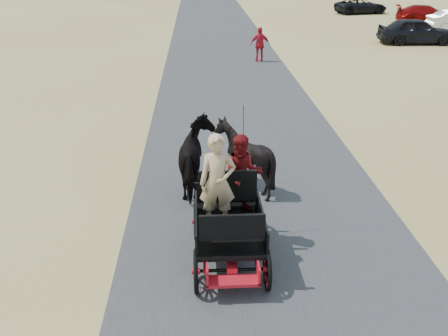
{
  "coord_description": "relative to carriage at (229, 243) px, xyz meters",
  "views": [
    {
      "loc": [
        -1.4,
        -7.94,
        5.51
      ],
      "look_at": [
        -0.88,
        1.64,
        1.2
      ],
      "focal_mm": 40.0,
      "sensor_mm": 36.0,
      "label": 1
    }
  ],
  "objects": [
    {
      "name": "ground",
      "position": [
        0.88,
        -0.04,
        -0.36
      ],
      "size": [
        140.0,
        140.0,
        0.0
      ],
      "primitive_type": "plane",
      "color": "tan"
    },
    {
      "name": "road",
      "position": [
        0.88,
        -0.04,
        -0.35
      ],
      "size": [
        6.0,
        140.0,
        0.01
      ],
      "primitive_type": "cube",
      "color": "#38383A",
      "rests_on": "ground"
    },
    {
      "name": "carriage",
      "position": [
        0.0,
        0.0,
        0.0
      ],
      "size": [
        1.3,
        2.4,
        0.72
      ],
      "primitive_type": null,
      "color": "black",
      "rests_on": "ground"
    },
    {
      "name": "horse_left",
      "position": [
        -0.55,
        3.0,
        0.49
      ],
      "size": [
        0.91,
        2.01,
        1.7
      ],
      "primitive_type": "imported",
      "rotation": [
        0.0,
        0.0,
        3.14
      ],
      "color": "black",
      "rests_on": "ground"
    },
    {
      "name": "horse_right",
      "position": [
        0.55,
        3.0,
        0.49
      ],
      "size": [
        1.37,
        1.54,
        1.7
      ],
      "primitive_type": "imported",
      "rotation": [
        0.0,
        0.0,
        3.14
      ],
      "color": "black",
      "rests_on": "ground"
    },
    {
      "name": "driver_man",
      "position": [
        -0.2,
        0.05,
        1.26
      ],
      "size": [
        0.66,
        0.43,
        1.8
      ],
      "primitive_type": "imported",
      "color": "tan",
      "rests_on": "carriage"
    },
    {
      "name": "passenger_woman",
      "position": [
        0.3,
        0.6,
        1.15
      ],
      "size": [
        0.77,
        0.6,
        1.58
      ],
      "primitive_type": "imported",
      "color": "#660C0F",
      "rests_on": "carriage"
    },
    {
      "name": "pedestrian",
      "position": [
        2.7,
        17.55,
        0.5
      ],
      "size": [
        1.01,
        0.43,
        1.73
      ],
      "primitive_type": "imported",
      "rotation": [
        0.0,
        0.0,
        3.15
      ],
      "color": "red",
      "rests_on": "ground"
    },
    {
      "name": "car_a",
      "position": [
        12.69,
        22.03,
        0.4
      ],
      "size": [
        4.56,
        2.05,
        1.52
      ],
      "primitive_type": "imported",
      "rotation": [
        0.0,
        0.0,
        1.51
      ],
      "color": "black",
      "rests_on": "ground"
    },
    {
      "name": "car_c",
      "position": [
        17.05,
        30.6,
        0.29
      ],
      "size": [
        4.82,
        3.04,
        1.3
      ],
      "primitive_type": "imported",
      "rotation": [
        0.0,
        0.0,
        1.28
      ],
      "color": "maroon",
      "rests_on": "ground"
    },
    {
      "name": "car_d",
      "position": [
        13.8,
        36.45,
        0.26
      ],
      "size": [
        4.77,
        2.83,
        1.24
      ],
      "primitive_type": "imported",
      "rotation": [
        0.0,
        0.0,
        1.75
      ],
      "color": "black",
      "rests_on": "ground"
    }
  ]
}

